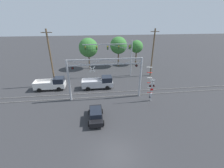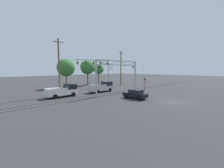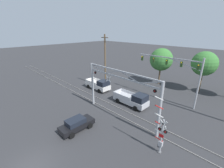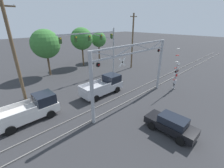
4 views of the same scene
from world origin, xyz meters
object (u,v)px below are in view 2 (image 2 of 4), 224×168
at_px(crossing_signal_mast, 145,82).
at_px(traffic_signal_span, 101,67).
at_px(pickup_truck_lead, 102,87).
at_px(pickup_truck_following, 64,91).
at_px(background_tree_far_right_verge, 99,69).
at_px(background_tree_beyond_span, 66,68).
at_px(sedan_waiting, 135,94).
at_px(utility_pole_right, 121,68).
at_px(crossing_gantry, 118,73).
at_px(background_tree_far_left_verge, 88,67).
at_px(utility_pole_left, 59,67).

relative_size(crossing_signal_mast, traffic_signal_span, 0.55).
xyz_separation_m(traffic_signal_span, pickup_truck_lead, (-4.38, -5.53, -4.31)).
height_order(pickup_truck_following, background_tree_far_right_verge, background_tree_far_right_verge).
bearing_deg(background_tree_beyond_span, crossing_signal_mast, -61.35).
relative_size(sedan_waiting, utility_pole_right, 0.41).
relative_size(traffic_signal_span, sedan_waiting, 2.49).
xyz_separation_m(traffic_signal_span, background_tree_far_right_verge, (6.17, 8.21, -0.54)).
relative_size(crossing_gantry, background_tree_far_left_verge, 1.50).
xyz_separation_m(pickup_truck_lead, background_tree_far_right_verge, (10.56, 13.74, 3.77)).
distance_m(crossing_signal_mast, traffic_signal_span, 12.09).
xyz_separation_m(crossing_gantry, utility_pole_left, (-9.18, 6.02, 1.21)).
relative_size(crossing_gantry, utility_pole_left, 1.10).
bearing_deg(crossing_gantry, pickup_truck_lead, 102.16).
bearing_deg(background_tree_beyond_span, pickup_truck_lead, -80.61).
xyz_separation_m(sedan_waiting, utility_pole_left, (-7.45, 11.46, 4.49)).
height_order(background_tree_beyond_span, background_tree_far_right_verge, background_tree_beyond_span).
relative_size(crossing_signal_mast, utility_pole_right, 0.56).
height_order(crossing_signal_mast, background_tree_beyond_span, background_tree_beyond_span).
distance_m(pickup_truck_lead, utility_pole_right, 13.21).
distance_m(traffic_signal_span, sedan_waiting, 16.39).
distance_m(pickup_truck_following, background_tree_far_right_verge, 23.46).
bearing_deg(background_tree_far_right_verge, traffic_signal_span, -126.93).
bearing_deg(pickup_truck_lead, sedan_waiting, -95.47).
distance_m(sedan_waiting, background_tree_beyond_span, 21.57).
xyz_separation_m(sedan_waiting, background_tree_far_left_verge, (6.48, 22.20, 4.59)).
bearing_deg(pickup_truck_lead, background_tree_beyond_span, 99.39).
relative_size(background_tree_far_left_verge, background_tree_far_right_verge, 1.16).
relative_size(pickup_truck_following, sedan_waiting, 1.30).
relative_size(crossing_gantry, background_tree_beyond_span, 1.51).
distance_m(pickup_truck_lead, background_tree_beyond_span, 12.65).
bearing_deg(utility_pole_right, pickup_truck_lead, -156.65).
bearing_deg(pickup_truck_following, utility_pole_left, 86.43).
bearing_deg(crossing_signal_mast, sedan_waiting, -156.50).
bearing_deg(traffic_signal_span, crossing_gantry, -110.71).
relative_size(pickup_truck_lead, background_tree_far_right_verge, 0.86).
xyz_separation_m(crossing_gantry, traffic_signal_span, (3.55, 9.39, 1.27)).
bearing_deg(utility_pole_left, crossing_gantry, -33.24).
distance_m(pickup_truck_following, sedan_waiting, 12.39).
bearing_deg(pickup_truck_following, background_tree_beyond_span, 60.03).
relative_size(sedan_waiting, background_tree_beyond_span, 0.54).
bearing_deg(crossing_gantry, utility_pole_left, 146.76).
bearing_deg(sedan_waiting, background_tree_far_left_verge, 73.74).
height_order(traffic_signal_span, pickup_truck_following, traffic_signal_span).
bearing_deg(pickup_truck_lead, background_tree_far_left_verge, 66.58).
relative_size(crossing_gantry, pickup_truck_lead, 2.03).
distance_m(pickup_truck_lead, pickup_truck_following, 8.46).
bearing_deg(background_tree_far_right_verge, sedan_waiting, -116.41).
bearing_deg(background_tree_far_right_verge, crossing_gantry, -118.91).
bearing_deg(sedan_waiting, crossing_gantry, 72.43).
relative_size(sedan_waiting, background_tree_far_left_verge, 0.54).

